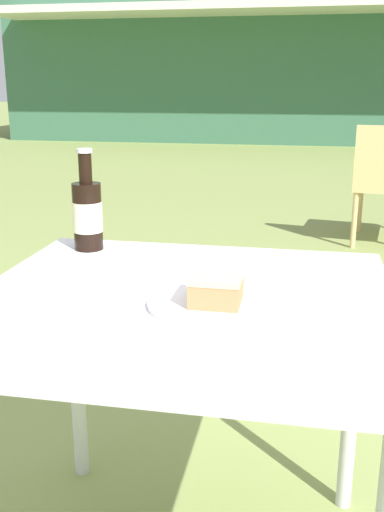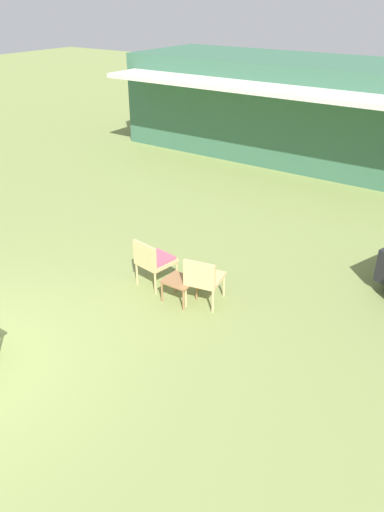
% 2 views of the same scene
% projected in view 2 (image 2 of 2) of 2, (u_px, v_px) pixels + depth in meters
% --- Properties ---
extents(cabin_building, '(11.59, 4.64, 2.71)m').
position_uv_depth(cabin_building, '(324.00, 112.00, 14.03)').
color(cabin_building, '#38664C').
rests_on(cabin_building, ground_plane).
extents(wicker_chair_cushioned, '(0.59, 0.62, 0.83)m').
position_uv_depth(wicker_chair_cushioned, '(154.00, 259.00, 8.21)').
color(wicker_chair_cushioned, tan).
rests_on(wicker_chair_cushioned, ground_plane).
extents(wicker_chair_plain, '(0.61, 0.64, 0.83)m').
position_uv_depth(wicker_chair_plain, '(203.00, 278.00, 7.69)').
color(wicker_chair_plain, tan).
rests_on(wicker_chair_plain, ground_plane).
extents(garden_side_table, '(0.47, 0.41, 0.39)m').
position_uv_depth(garden_side_table, '(179.00, 283.00, 7.83)').
color(garden_side_table, '#996B42').
rests_on(garden_side_table, ground_plane).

